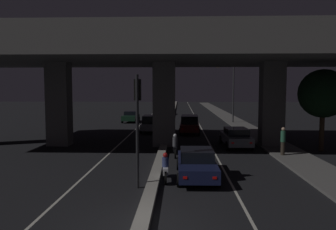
{
  "coord_description": "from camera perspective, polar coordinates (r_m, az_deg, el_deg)",
  "views": [
    {
      "loc": [
        1.23,
        -10.33,
        4.5
      ],
      "look_at": [
        -0.0,
        23.5,
        1.75
      ],
      "focal_mm": 35.0,
      "sensor_mm": 36.0,
      "label": 1
    }
  ],
  "objects": [
    {
      "name": "car_dark_blue_lead",
      "position": [
        16.7,
        4.97,
        -8.37
      ],
      "size": [
        2.03,
        4.83,
        1.48
      ],
      "rotation": [
        0.0,
        0.0,
        1.58
      ],
      "color": "#141938",
      "rests_on": "ground_plane"
    },
    {
      "name": "car_black_third_oncoming",
      "position": [
        56.56,
        -1.19,
        1.06
      ],
      "size": [
        2.02,
        4.18,
        1.82
      ],
      "rotation": [
        0.0,
        0.0,
        -1.56
      ],
      "color": "black",
      "rests_on": "ground_plane"
    },
    {
      "name": "car_silver_lead_oncoming",
      "position": [
        33.98,
        -2.93,
        -1.47
      ],
      "size": [
        2.06,
        4.1,
        1.72
      ],
      "rotation": [
        0.0,
        0.0,
        -1.59
      ],
      "color": "gray",
      "rests_on": "ground_plane"
    },
    {
      "name": "street_lamp",
      "position": [
        43.12,
        10.86,
        4.57
      ],
      "size": [
        2.42,
        0.32,
        7.56
      ],
      "color": "#2D2D30",
      "rests_on": "ground_plane"
    },
    {
      "name": "lane_line_right_inner",
      "position": [
        45.61,
        5.14,
        -1.04
      ],
      "size": [
        0.12,
        126.0,
        0.0
      ],
      "primitive_type": "cube",
      "color": "beige",
      "rests_on": "ground_plane"
    },
    {
      "name": "median_divider",
      "position": [
        45.55,
        0.53,
        -0.88
      ],
      "size": [
        0.54,
        126.0,
        0.24
      ],
      "primitive_type": "cube",
      "color": "gray",
      "rests_on": "ground_plane"
    },
    {
      "name": "car_grey_second",
      "position": [
        25.74,
        11.71,
        -3.77
      ],
      "size": [
        2.08,
        4.6,
        1.49
      ],
      "rotation": [
        0.0,
        0.0,
        1.6
      ],
      "color": "#515459",
      "rests_on": "ground_plane"
    },
    {
      "name": "sidewalk_right",
      "position": [
        39.29,
        13.0,
        -1.95
      ],
      "size": [
        2.61,
        126.0,
        0.13
      ],
      "primitive_type": "cube",
      "color": "#5B5956",
      "rests_on": "ground_plane"
    },
    {
      "name": "lane_line_left_inner",
      "position": [
        45.81,
        -4.06,
        -1.01
      ],
      "size": [
        0.12,
        126.0,
        0.0
      ],
      "primitive_type": "cube",
      "color": "beige",
      "rests_on": "ground_plane"
    },
    {
      "name": "motorcycle_black_filtering_mid",
      "position": [
        21.77,
        1.23,
        -5.58
      ],
      "size": [
        0.33,
        1.91,
        1.51
      ],
      "rotation": [
        0.0,
        0.0,
        1.61
      ],
      "color": "black",
      "rests_on": "ground_plane"
    },
    {
      "name": "motorcycle_white_filtering_near",
      "position": [
        16.18,
        -0.46,
        -9.33
      ],
      "size": [
        0.34,
        1.99,
        1.38
      ],
      "rotation": [
        0.0,
        0.0,
        1.63
      ],
      "color": "black",
      "rests_on": "ground_plane"
    },
    {
      "name": "traffic_light_left_of_median",
      "position": [
        14.7,
        -5.33,
        0.67
      ],
      "size": [
        0.3,
        0.49,
        5.11
      ],
      "color": "black",
      "rests_on": "ground_plane"
    },
    {
      "name": "roadside_tree_kerbside_near",
      "position": [
        25.86,
        25.41,
        3.36
      ],
      "size": [
        3.47,
        3.47,
        5.88
      ],
      "color": "#38281C",
      "rests_on": "ground_plane"
    },
    {
      "name": "ground_plane",
      "position": [
        11.33,
        -4.56,
        -18.76
      ],
      "size": [
        200.0,
        200.0,
        0.0
      ],
      "primitive_type": "plane",
      "color": "black"
    },
    {
      "name": "car_dark_green_second_oncoming",
      "position": [
        44.04,
        -6.5,
        -0.29
      ],
      "size": [
        2.07,
        4.06,
        1.46
      ],
      "rotation": [
        0.0,
        0.0,
        -1.61
      ],
      "color": "black",
      "rests_on": "ground_plane"
    },
    {
      "name": "elevated_overpass",
      "position": [
        25.69,
        -1.22,
        10.98
      ],
      "size": [
        33.75,
        12.2,
        9.57
      ],
      "color": "#5B5956",
      "rests_on": "ground_plane"
    },
    {
      "name": "car_dark_red_third",
      "position": [
        33.12,
        3.77,
        -1.56
      ],
      "size": [
        2.14,
        4.84,
        1.79
      ],
      "rotation": [
        0.0,
        0.0,
        1.54
      ],
      "color": "#591414",
      "rests_on": "ground_plane"
    },
    {
      "name": "pedestrian_on_sidewalk",
      "position": [
        22.79,
        19.38,
        -4.26
      ],
      "size": [
        0.31,
        0.31,
        1.84
      ],
      "color": "#2D261E",
      "rests_on": "sidewalk_right"
    }
  ]
}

